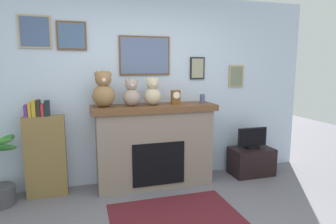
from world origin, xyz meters
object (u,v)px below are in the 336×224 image
tv_stand (251,161)px  teddy_bear_tan (104,91)px  fireplace (154,145)px  teddy_bear_brown (132,94)px  teddy_bear_cream (153,93)px  candle_jar (202,99)px  bookshelf (45,153)px  television (252,139)px  mantel_clock (176,97)px

tv_stand → teddy_bear_tan: size_ratio=1.36×
fireplace → teddy_bear_tan: teddy_bear_tan is taller
teddy_bear_brown → teddy_bear_cream: teddy_bear_cream is taller
candle_jar → tv_stand: bearing=-3.3°
bookshelf → television: 2.90m
television → mantel_clock: size_ratio=2.44×
tv_stand → bookshelf: bearing=178.0°
fireplace → teddy_bear_brown: 0.78m
tv_stand → teddy_bear_tan: teddy_bear_tan is taller
bookshelf → tv_stand: bearing=-2.0°
tv_stand → teddy_bear_tan: 2.43m
candle_jar → teddy_bear_tan: size_ratio=0.28×
fireplace → tv_stand: fireplace is taller
teddy_bear_brown → teddy_bear_tan: bearing=-180.0°
fireplace → television: (1.50, -0.07, -0.01)m
mantel_clock → teddy_bear_cream: teddy_bear_cream is taller
teddy_bear_brown → teddy_bear_cream: 0.28m
television → mantel_clock: mantel_clock is taller
fireplace → candle_jar: candle_jar is taller
teddy_bear_tan → tv_stand: bearing=-1.2°
bookshelf → television: (2.90, -0.10, -0.00)m
bookshelf → tv_stand: 2.92m
tv_stand → teddy_bear_brown: 2.10m
fireplace → bookshelf: (-1.40, 0.04, -0.01)m
bookshelf → mantel_clock: bearing=-1.8°
fireplace → television: fireplace is taller
fireplace → teddy_bear_cream: size_ratio=4.52×
fireplace → television: size_ratio=3.54×
teddy_bear_tan → teddy_bear_brown: bearing=0.0°
tv_stand → teddy_bear_brown: bearing=178.5°
bookshelf → teddy_bear_tan: 1.07m
teddy_bear_cream → bookshelf: bearing=177.8°
mantel_clock → teddy_bear_brown: bearing=179.9°
bookshelf → television: bearing=-2.0°
mantel_clock → teddy_bear_tan: teddy_bear_tan is taller
teddy_bear_cream → mantel_clock: bearing=-0.1°
bookshelf → teddy_bear_cream: size_ratio=3.33×
candle_jar → mantel_clock: size_ratio=0.66×
teddy_bear_tan → bookshelf: bearing=175.8°
tv_stand → mantel_clock: size_ratio=3.25×
tv_stand → mantel_clock: (-1.20, 0.05, 1.01)m
teddy_bear_cream → tv_stand: bearing=-1.7°
television → candle_jar: candle_jar is taller
tv_stand → teddy_bear_cream: bearing=178.3°
television → bookshelf: bearing=178.0°
fireplace → teddy_bear_cream: 0.72m
mantel_clock → teddy_bear_cream: 0.33m
bookshelf → teddy_bear_brown: size_ratio=3.39×
teddy_bear_brown → teddy_bear_cream: bearing=-0.0°
candle_jar → teddy_bear_cream: bearing=-180.0°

